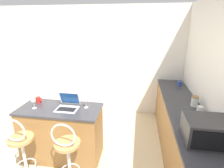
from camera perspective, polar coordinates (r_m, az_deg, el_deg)
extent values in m
cube|color=silver|center=(4.37, -4.15, 7.31)|extent=(12.00, 0.06, 2.60)
cube|color=olive|center=(3.13, -15.94, -15.39)|extent=(1.27, 0.57, 0.88)
cube|color=#333338|center=(2.90, -16.74, -7.84)|extent=(1.30, 0.60, 0.03)
cube|color=olive|center=(3.23, 21.71, -14.88)|extent=(0.55, 3.01, 0.88)
cube|color=#333338|center=(3.02, 22.75, -7.54)|extent=(0.58, 3.04, 0.03)
cylinder|color=silver|center=(2.98, -26.56, -21.15)|extent=(0.04, 0.04, 0.67)
torus|color=silver|center=(3.04, -26.26, -22.68)|extent=(0.28, 0.28, 0.02)
cylinder|color=#B7844C|center=(2.78, -27.63, -15.55)|extent=(0.34, 0.34, 0.04)
torus|color=silver|center=(2.62, -29.47, -13.09)|extent=(0.32, 0.02, 0.32)
cylinder|color=silver|center=(2.69, -13.72, -24.27)|extent=(0.04, 0.04, 0.67)
cylinder|color=#B7844C|center=(2.47, -14.37, -18.34)|extent=(0.34, 0.34, 0.04)
torus|color=silver|center=(2.29, -15.69, -15.85)|extent=(0.32, 0.02, 0.32)
cube|color=silver|center=(2.82, -14.51, -7.95)|extent=(0.33, 0.25, 0.01)
cube|color=black|center=(2.80, -14.67, -8.00)|extent=(0.28, 0.14, 0.00)
cube|color=silver|center=(2.88, -13.66, -4.56)|extent=(0.33, 0.09, 0.23)
cube|color=#19478C|center=(2.88, -13.70, -4.57)|extent=(0.29, 0.07, 0.19)
cube|color=#2D2D30|center=(2.25, 28.75, -13.22)|extent=(0.50, 0.39, 0.28)
cube|color=black|center=(2.08, 29.34, -16.07)|extent=(0.35, 0.01, 0.22)
cylinder|color=red|center=(3.19, -22.92, -4.80)|extent=(0.08, 0.08, 0.10)
torus|color=red|center=(3.16, -22.13, -4.80)|extent=(0.01, 0.07, 0.07)
cylinder|color=silver|center=(2.82, -8.43, -7.55)|extent=(0.06, 0.06, 0.00)
cylinder|color=silver|center=(2.80, -8.47, -6.69)|extent=(0.01, 0.01, 0.09)
sphere|color=silver|center=(2.77, -8.55, -5.27)|extent=(0.07, 0.07, 0.07)
cylinder|color=silver|center=(3.03, -24.00, -7.18)|extent=(0.07, 0.07, 0.00)
cylinder|color=silver|center=(3.01, -24.12, -6.34)|extent=(0.01, 0.01, 0.09)
sphere|color=silver|center=(2.98, -24.32, -5.01)|extent=(0.07, 0.07, 0.07)
cylinder|color=#2D51AD|center=(4.04, 21.08, 0.21)|extent=(0.08, 0.08, 0.10)
torus|color=#2D51AD|center=(4.05, 21.79, 0.24)|extent=(0.01, 0.06, 0.06)
cylinder|color=silver|center=(3.11, 25.36, -5.28)|extent=(0.11, 0.11, 0.15)
cylinder|color=olive|center=(3.08, 25.58, -3.84)|extent=(0.11, 0.11, 0.02)
cylinder|color=white|center=(2.94, 26.74, -7.38)|extent=(0.09, 0.09, 0.10)
torus|color=white|center=(2.96, 27.76, -7.31)|extent=(0.01, 0.06, 0.06)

